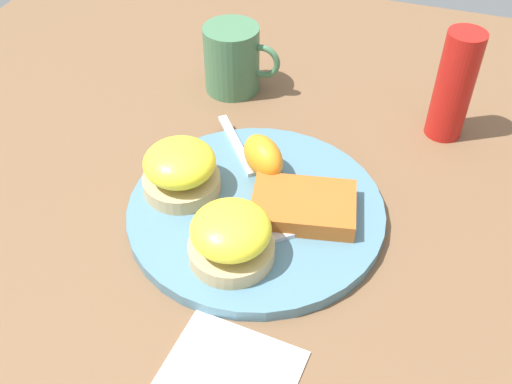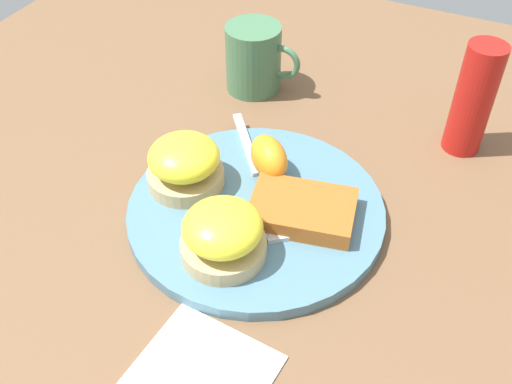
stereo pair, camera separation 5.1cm
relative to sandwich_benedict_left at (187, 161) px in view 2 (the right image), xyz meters
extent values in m
plane|color=brown|center=(0.08, 0.00, -0.04)|extent=(1.10, 1.10, 0.00)
cylinder|color=slate|center=(0.08, 0.00, -0.03)|extent=(0.27, 0.27, 0.01)
cylinder|color=tan|center=(0.00, 0.00, -0.02)|extent=(0.08, 0.08, 0.02)
ellipsoid|color=yellow|center=(0.00, 0.00, 0.01)|extent=(0.08, 0.08, 0.04)
cylinder|color=tan|center=(0.08, -0.08, -0.02)|extent=(0.08, 0.08, 0.02)
ellipsoid|color=yellow|center=(0.08, -0.08, 0.01)|extent=(0.08, 0.08, 0.04)
cube|color=#A7561F|center=(0.13, 0.00, -0.02)|extent=(0.12, 0.09, 0.02)
ellipsoid|color=orange|center=(0.07, 0.05, -0.01)|extent=(0.07, 0.07, 0.04)
cube|color=silver|center=(0.03, 0.08, -0.02)|extent=(0.08, 0.09, 0.00)
cube|color=silver|center=(0.11, -0.02, -0.02)|extent=(0.05, 0.05, 0.00)
cylinder|color=#42704C|center=(-0.02, 0.21, 0.00)|extent=(0.07, 0.07, 0.09)
torus|color=#42704C|center=(0.02, 0.21, 0.01)|extent=(0.05, 0.01, 0.05)
cube|color=white|center=(0.12, -0.20, -0.04)|extent=(0.12, 0.12, 0.00)
cylinder|color=#B21914|center=(0.25, 0.20, 0.03)|extent=(0.04, 0.04, 0.14)
camera|label=1|loc=(0.23, -0.43, 0.41)|focal=42.00mm
camera|label=2|loc=(0.27, -0.41, 0.41)|focal=42.00mm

